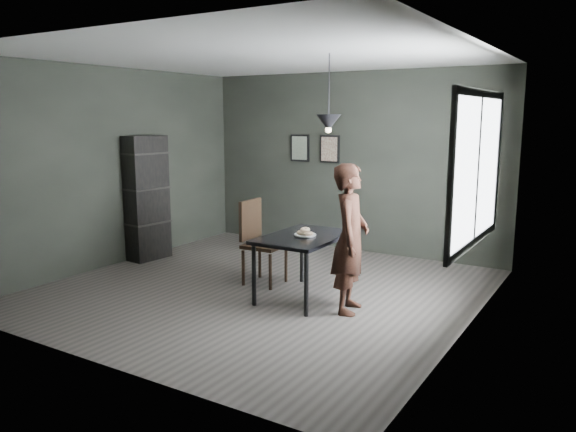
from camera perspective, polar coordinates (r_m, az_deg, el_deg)
The scene contains 13 objects.
ground at distance 7.04m, azimuth -2.67°, elevation -7.43°, with size 5.00×5.00×0.00m, color #322E2B.
back_wall at distance 8.92m, azimuth 6.34°, elevation 5.43°, with size 5.00×0.10×2.80m, color black.
ceiling at distance 6.74m, azimuth -2.87°, elevation 15.88°, with size 5.00×5.00×0.02m.
window_assembly at distance 5.92m, azimuth 18.68°, elevation 4.52°, with size 0.04×1.96×1.56m.
cafe_table at distance 6.56m, azimuth 1.64°, elevation -2.66°, with size 0.80×1.20×0.75m.
white_plate at distance 6.51m, azimuth 1.75°, elevation -1.98°, with size 0.23×0.23×0.01m, color silver.
donut_pile at distance 6.51m, azimuth 1.75°, elevation -1.64°, with size 0.21×0.14×0.09m.
woman at distance 6.11m, azimuth 6.36°, elevation -2.30°, with size 0.60×0.39×1.63m, color black.
wood_chair at distance 7.17m, azimuth -3.05°, elevation -2.05°, with size 0.49×0.49×1.08m.
shelf_unit at distance 8.59m, azimuth -14.20°, elevation 1.78°, with size 0.35×0.61×1.84m, color black.
pendant_lamp at distance 6.36m, azimuth 4.14°, elevation 9.46°, with size 0.28×0.28×0.86m.
framed_print_left at distance 9.29m, azimuth 1.22°, elevation 6.92°, with size 0.34×0.04×0.44m.
framed_print_right at distance 9.03m, azimuth 4.25°, elevation 6.80°, with size 0.34×0.04×0.44m.
Camera 1 is at (3.78, -5.55, 2.13)m, focal length 35.00 mm.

